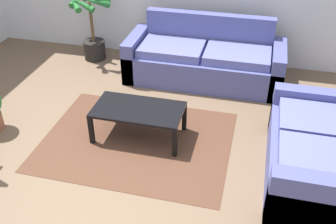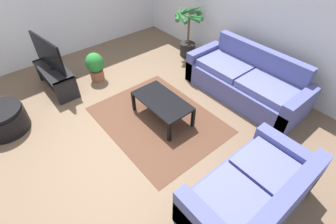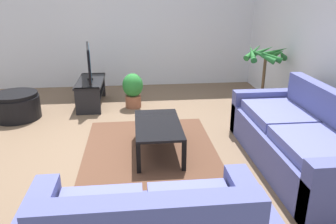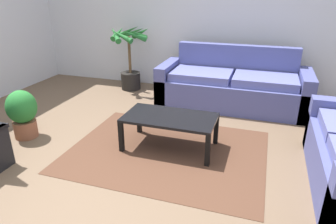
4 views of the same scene
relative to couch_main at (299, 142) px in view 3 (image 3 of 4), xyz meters
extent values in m
plane|color=brown|center=(-0.81, -2.28, -0.30)|extent=(6.60, 6.60, 0.00)
cube|color=silver|center=(-0.81, 0.72, 1.05)|extent=(6.00, 0.06, 2.70)
cube|color=silver|center=(-3.81, -2.28, 1.05)|extent=(0.06, 6.00, 2.70)
cube|color=#4C518C|center=(0.00, -0.03, -0.09)|extent=(2.26, 0.90, 0.42)
cube|color=#4C518C|center=(0.00, 0.34, 0.36)|extent=(1.90, 0.16, 0.48)
cube|color=#4C518C|center=(-1.04, -0.03, 0.01)|extent=(0.18, 0.90, 0.62)
cube|color=#5D63A4|center=(-0.48, -0.08, 0.18)|extent=(0.91, 0.66, 0.12)
cube|color=#5D63A4|center=(0.48, -0.08, 0.18)|extent=(0.91, 0.66, 0.12)
cube|color=#5D63A4|center=(1.39, -2.16, 0.18)|extent=(0.66, 0.61, 0.12)
cube|color=#5D63A4|center=(1.39, -1.51, 0.18)|extent=(0.66, 0.61, 0.12)
cube|color=black|center=(-2.53, -2.67, 0.14)|extent=(1.10, 0.45, 0.04)
cube|color=black|center=(-2.53, -2.67, -0.10)|extent=(1.02, 0.39, 0.03)
cube|color=black|center=(-3.05, -2.67, -0.07)|extent=(0.06, 0.41, 0.46)
cube|color=black|center=(-2.01, -2.67, -0.07)|extent=(0.06, 0.41, 0.46)
cube|color=black|center=(-2.53, -2.67, 0.48)|extent=(1.01, 0.17, 0.57)
cube|color=teal|center=(-2.53, -2.64, 0.48)|extent=(0.96, 0.14, 0.52)
cylinder|color=black|center=(-2.53, -2.67, 0.18)|extent=(0.10, 0.10, 0.04)
cube|color=black|center=(-0.51, -1.61, 0.08)|extent=(1.04, 0.57, 0.03)
cube|color=black|center=(-1.00, -1.87, -0.12)|extent=(0.05, 0.05, 0.37)
cube|color=black|center=(-0.01, -1.87, -0.12)|extent=(0.05, 0.05, 0.37)
cube|color=black|center=(-1.00, -1.35, -0.12)|extent=(0.05, 0.05, 0.37)
cube|color=black|center=(-0.01, -1.35, -0.12)|extent=(0.05, 0.05, 0.37)
cube|color=#513323|center=(-0.51, -1.71, -0.30)|extent=(2.20, 1.70, 0.01)
cylinder|color=black|center=(-1.87, 0.27, -0.15)|extent=(0.35, 0.35, 0.31)
cylinder|color=brown|center=(-1.87, 0.27, 0.32)|extent=(0.05, 0.05, 0.64)
cone|color=#22692B|center=(-1.66, 0.23, 0.70)|extent=(0.18, 0.44, 0.25)
cone|color=#22692B|center=(-1.72, 0.48, 0.70)|extent=(0.48, 0.37, 0.28)
cone|color=#22692B|center=(-1.86, 0.47, 0.70)|extent=(0.42, 0.11, 0.24)
cone|color=#22692B|center=(-2.00, 0.47, 0.70)|extent=(0.46, 0.36, 0.27)
cone|color=#22692B|center=(-2.07, 0.27, 0.70)|extent=(0.11, 0.42, 0.24)
cone|color=#22692B|center=(-2.04, 0.12, 0.70)|extent=(0.38, 0.42, 0.26)
cone|color=#22692B|center=(-1.90, 0.04, 0.70)|extent=(0.47, 0.17, 0.26)
cone|color=#22692B|center=(-1.69, 0.13, 0.70)|extent=(0.35, 0.42, 0.25)
cylinder|color=brown|center=(-2.31, -1.91, -0.20)|extent=(0.28, 0.28, 0.21)
ellipsoid|color=#27762F|center=(-2.31, -1.91, 0.10)|extent=(0.36, 0.36, 0.41)
cylinder|color=black|center=(-1.96, -3.79, -0.12)|extent=(0.73, 0.73, 0.36)
cylinder|color=black|center=(-1.96, -3.79, 0.09)|extent=(0.69, 0.69, 0.06)
camera|label=1|loc=(0.74, -5.21, 2.56)|focal=41.95mm
camera|label=2|loc=(2.02, -3.59, 2.69)|focal=26.43mm
camera|label=3|loc=(3.31, -1.89, 1.65)|focal=35.33mm
camera|label=4|loc=(0.45, -4.61, 1.46)|focal=32.40mm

